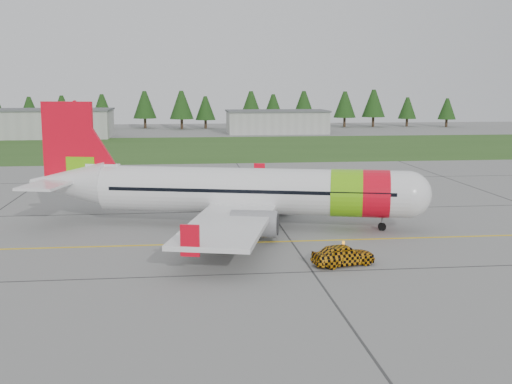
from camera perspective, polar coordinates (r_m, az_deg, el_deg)
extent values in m
plane|color=gray|center=(39.57, -9.40, -7.49)|extent=(320.00, 320.00, 0.00)
cylinder|color=white|center=(52.26, -0.37, 0.10)|extent=(25.03, 9.85, 3.73)
sphere|color=white|center=(51.95, 13.34, -0.21)|extent=(3.73, 3.73, 3.73)
cone|color=white|center=(56.68, -16.37, 0.79)|extent=(7.42, 5.29, 3.73)
cube|color=black|center=(51.92, 13.66, 0.15)|extent=(2.11, 2.79, 0.54)
cylinder|color=#6DC30E|center=(51.71, 8.05, -0.09)|extent=(3.36, 4.31, 3.81)
cylinder|color=red|center=(51.77, 10.59, -0.15)|extent=(2.99, 4.22, 3.81)
cube|color=white|center=(52.51, -0.89, -1.02)|extent=(12.77, 30.97, 0.34)
cube|color=red|center=(67.44, 0.31, 1.76)|extent=(1.16, 0.45, 1.91)
cube|color=red|center=(37.98, -5.89, -4.31)|extent=(1.16, 0.45, 1.91)
cylinder|color=gray|center=(57.55, 1.34, -0.63)|extent=(3.84, 2.81, 2.01)
cylinder|color=gray|center=(47.30, -0.15, -2.83)|extent=(3.84, 2.81, 2.01)
cube|color=red|center=(56.23, -16.35, 4.02)|extent=(4.35, 1.44, 7.27)
cube|color=#6DC30E|center=(56.03, -15.27, 1.88)|extent=(2.51, 1.01, 2.30)
cube|color=white|center=(56.85, -16.82, 1.04)|extent=(5.72, 11.42, 0.21)
cylinder|color=slate|center=(52.22, 11.15, -2.65)|extent=(0.17, 0.17, 1.34)
cylinder|color=black|center=(52.30, 11.14, -3.02)|extent=(0.70, 0.42, 0.65)
cylinder|color=slate|center=(55.45, -1.43, -1.52)|extent=(0.21, 0.21, 1.82)
cylinder|color=black|center=(55.59, -1.82, -1.93)|extent=(1.07, 0.67, 1.00)
cylinder|color=slate|center=(50.27, -2.44, -2.67)|extent=(0.21, 0.21, 1.82)
cylinder|color=black|center=(50.43, -2.86, -3.11)|extent=(1.07, 0.67, 1.00)
imported|color=#F6A60D|center=(41.47, 7.80, -3.73)|extent=(1.76, 1.94, 4.11)
cube|color=#30561E|center=(120.39, -7.50, 3.89)|extent=(320.00, 50.00, 0.03)
cube|color=gold|center=(47.28, -8.93, -4.67)|extent=(120.00, 0.25, 0.02)
cube|color=#A8A8A3|center=(151.52, -18.83, 5.72)|extent=(32.00, 14.00, 6.00)
cube|color=#A8A8A3|center=(157.74, 1.86, 6.20)|extent=(24.00, 12.00, 5.20)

